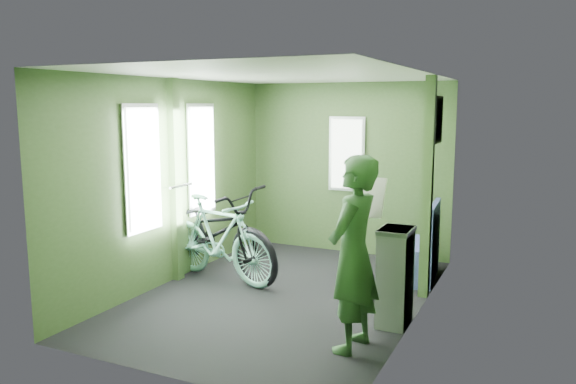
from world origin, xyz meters
name	(u,v)px	position (x,y,z in m)	size (l,w,h in m)	color
room	(282,161)	(-0.04, 0.04, 1.44)	(4.00, 4.02, 2.31)	black
bicycle_black	(215,275)	(-1.04, 0.29, 0.00)	(0.72, 2.07, 1.09)	black
bicycle_mint	(220,280)	(-0.89, 0.15, 0.00)	(0.47, 1.65, 0.99)	#8ADEC8
passenger	(353,254)	(1.07, -0.94, 0.81)	(0.45, 0.69, 1.62)	#335C32
waste_box	(395,277)	(1.26, -0.29, 0.45)	(0.27, 0.37, 0.91)	gray
bench_seat	(417,256)	(1.14, 1.19, 0.27)	(0.54, 0.89, 0.90)	navy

